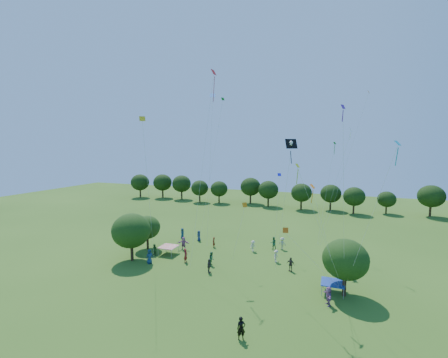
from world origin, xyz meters
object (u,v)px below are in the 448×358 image
tent_red_stripe (169,247)px  pirate_kite (291,148)px  near_tree_west (131,231)px  near_tree_east (345,259)px  tent_blue (333,283)px  red_high_kite (210,104)px  man_in_black (241,329)px  near_tree_north (147,227)px

tent_red_stripe → pirate_kite: 22.32m
tent_red_stripe → pirate_kite: bearing=-19.8°
near_tree_west → tent_red_stripe: near_tree_west is taller
near_tree_east → tent_blue: size_ratio=2.56×
near_tree_east → tent_red_stripe: (-22.01, 3.96, -2.63)m
near_tree_west → red_high_kite: size_ratio=0.27×
tent_blue → man_in_black: 12.02m
pirate_kite → near_tree_west: bearing=173.0°
near_tree_west → tent_red_stripe: bearing=47.8°
near_tree_west → pirate_kite: (20.06, -2.48, 10.49)m
man_in_black → pirate_kite: (2.27, 7.86, 13.50)m
near_tree_north → near_tree_east: (25.95, -4.84, 0.55)m
man_in_black → red_high_kite: bearing=93.8°
tent_red_stripe → man_in_black: (14.56, -13.91, -0.15)m
tent_blue → pirate_kite: bearing=-150.6°
near_tree_west → red_high_kite: red_high_kite is taller
near_tree_north → red_high_kite: 19.62m
near_tree_north → pirate_kite: pirate_kite is taller
pirate_kite → tent_red_stripe: bearing=160.2°
near_tree_west → man_in_black: bearing=-30.1°
tent_blue → tent_red_stripe: bearing=169.9°
tent_blue → pirate_kite: (-4.13, -2.32, 13.35)m
pirate_kite → red_high_kite: (-10.21, 5.12, 5.15)m
near_tree_north → near_tree_east: size_ratio=0.85×
near_tree_west → pirate_kite: bearing=-7.0°
man_in_black → pirate_kite: size_ratio=0.13×
man_in_black → pirate_kite: pirate_kite is taller
near_tree_west → near_tree_east: 25.25m
near_tree_east → tent_red_stripe: bearing=169.8°
near_tree_north → red_high_kite: red_high_kite is taller
tent_blue → pirate_kite: size_ratio=0.16×
man_in_black → near_tree_west: bearing=122.2°
near_tree_west → near_tree_east: size_ratio=1.08×
near_tree_west → near_tree_east: bearing=-0.9°
near_tree_north → pirate_kite: (20.77, -6.93, 11.28)m
man_in_black → red_high_kite: size_ratio=0.08×
tent_red_stripe → pirate_kite: (16.83, -6.05, 13.35)m
near_tree_north → tent_blue: near_tree_north is taller
red_high_kite → near_tree_north: bearing=170.3°
tent_red_stripe → man_in_black: size_ratio=1.24×
near_tree_west → red_high_kite: bearing=15.0°
man_in_black → near_tree_east: bearing=25.5°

